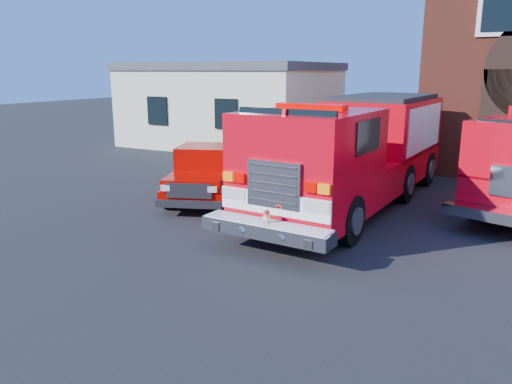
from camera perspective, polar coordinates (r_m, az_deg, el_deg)
The scene contains 4 objects.
ground at distance 12.60m, azimuth 2.58°, elevation -4.60°, with size 100.00×100.00×0.00m, color black.
side_building at distance 27.74m, azimuth -2.62°, elevation 10.10°, with size 10.20×8.20×4.35m.
fire_engine at distance 15.10m, azimuth 11.36°, elevation 4.68°, with size 3.53×10.52×3.19m.
pickup_truck at distance 16.03m, azimuth -5.42°, elevation 2.29°, with size 3.54×5.45×1.68m.
Camera 1 is at (5.13, -10.81, 3.97)m, focal length 35.00 mm.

